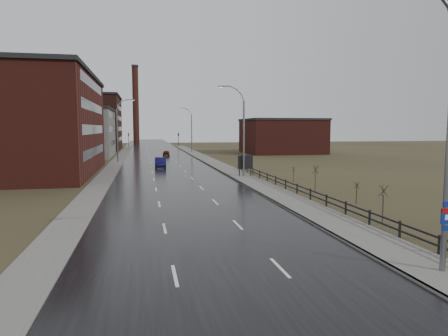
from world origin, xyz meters
name	(u,v)px	position (x,y,z in m)	size (l,w,h in m)	color
ground	(254,316)	(0.00, 0.00, 0.00)	(320.00, 320.00, 0.00)	#2D2819
road	(163,162)	(0.00, 60.00, 0.03)	(14.00, 300.00, 0.06)	black
sidewalk_right	(244,178)	(8.60, 35.00, 0.09)	(3.20, 180.00, 0.18)	#595651
curb_right	(232,178)	(7.08, 35.00, 0.09)	(0.16, 180.00, 0.18)	slate
sidewalk_left	(116,163)	(-8.20, 60.00, 0.06)	(2.40, 260.00, 0.12)	#595651
warehouse_near	(6,124)	(-20.99, 45.00, 6.76)	(22.44, 28.56, 13.50)	#471914
warehouse_mid	(74,132)	(-17.99, 78.00, 5.26)	(16.32, 20.40, 10.50)	slate
warehouse_far	(73,123)	(-22.99, 108.00, 7.76)	(26.52, 24.48, 15.50)	#331611
building_right	(282,136)	(30.30, 82.00, 4.26)	(18.36, 16.32, 8.50)	#471914
smokestack	(136,104)	(-6.00, 150.00, 15.50)	(2.70, 2.70, 30.70)	#331611
streetlight_main	(443,131)	(8.47, 2.00, 6.06)	(3.91, 0.29, 12.11)	slate
streetlight_right_mid	(241,131)	(8.50, 36.00, 5.84)	(3.36, 0.28, 11.35)	slate
streetlight_left	(119,130)	(-7.70, 62.00, 5.84)	(3.36, 0.28, 11.35)	slate
streetlight_right_far	(190,129)	(8.50, 90.00, 5.84)	(3.36, 0.28, 11.35)	slate
guardrail	(314,194)	(10.30, 18.31, 0.71)	(0.10, 53.05, 1.10)	black
shrub_c	(383,203)	(11.62, 10.64, 1.34)	(0.60, 0.63, 2.53)	#382D23
shrub_d	(357,192)	(13.50, 17.17, 0.96)	(0.44, 0.46, 1.81)	#382D23
shrub_e	(315,178)	(12.57, 23.07, 1.39)	(0.62, 0.65, 2.62)	#382D23
shrub_f	(293,174)	(13.40, 30.84, 0.92)	(0.42, 0.44, 1.73)	#382D23
billboard	(245,163)	(9.10, 36.35, 1.81)	(1.95, 0.17, 2.76)	black
traffic_light_left	(128,133)	(-8.00, 120.00, 4.60)	(0.58, 2.73, 5.30)	black
traffic_light_right	(178,133)	(8.00, 120.00, 4.60)	(0.58, 2.73, 5.30)	black
car_near	(160,163)	(-0.88, 50.33, 0.79)	(1.67, 4.80, 1.58)	#0E0C40
car_far	(166,153)	(1.50, 76.37, 0.65)	(1.54, 3.82, 1.30)	#49190C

